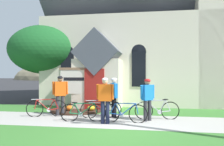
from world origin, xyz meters
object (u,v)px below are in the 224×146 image
(bicycle_yellow, at_px, (101,109))
(bicycle_orange, at_px, (83,112))
(bicycle_black, at_px, (47,108))
(cyclist_in_green_jersey, at_px, (147,96))
(cyclist_in_white_jersey, at_px, (60,92))
(yard_deciduous_tree, at_px, (46,50))
(church_sign, at_px, (78,82))
(bicycle_blue, at_px, (124,113))
(cyclist_in_orange_jersey, at_px, (114,94))
(bicycle_silver, at_px, (157,110))
(cyclist_in_blue_jersey, at_px, (105,97))

(bicycle_yellow, bearing_deg, bicycle_orange, -124.24)
(bicycle_black, height_order, cyclist_in_green_jersey, cyclist_in_green_jersey)
(bicycle_yellow, distance_m, bicycle_black, 2.39)
(cyclist_in_white_jersey, distance_m, yard_deciduous_tree, 5.31)
(yard_deciduous_tree, bearing_deg, bicycle_orange, -52.84)
(cyclist_in_green_jersey, bearing_deg, bicycle_yellow, 171.22)
(church_sign, relative_size, bicycle_blue, 1.21)
(cyclist_in_white_jersey, distance_m, cyclist_in_green_jersey, 3.91)
(bicycle_black, height_order, yard_deciduous_tree, yard_deciduous_tree)
(bicycle_yellow, xyz_separation_m, bicycle_black, (-2.39, -0.05, 0.00))
(bicycle_blue, relative_size, cyclist_in_green_jersey, 1.07)
(bicycle_blue, distance_m, cyclist_in_orange_jersey, 1.26)
(bicycle_silver, height_order, yard_deciduous_tree, yard_deciduous_tree)
(bicycle_orange, bearing_deg, bicycle_yellow, 55.76)
(bicycle_silver, distance_m, yard_deciduous_tree, 8.56)
(bicycle_silver, bearing_deg, bicycle_yellow, -177.00)
(church_sign, distance_m, cyclist_in_white_jersey, 1.54)
(cyclist_in_green_jersey, bearing_deg, bicycle_black, 176.74)
(cyclist_in_blue_jersey, bearing_deg, cyclist_in_green_jersey, 27.39)
(yard_deciduous_tree, bearing_deg, bicycle_blue, -42.82)
(cyclist_in_orange_jersey, relative_size, cyclist_in_blue_jersey, 0.98)
(bicycle_blue, bearing_deg, cyclist_in_orange_jersey, 119.12)
(bicycle_yellow, bearing_deg, cyclist_in_green_jersey, -8.78)
(bicycle_black, relative_size, cyclist_in_white_jersey, 0.94)
(yard_deciduous_tree, bearing_deg, bicycle_yellow, -44.41)
(bicycle_yellow, bearing_deg, church_sign, 131.26)
(cyclist_in_white_jersey, distance_m, cyclist_in_blue_jersey, 2.74)
(cyclist_in_orange_jersey, distance_m, yard_deciduous_tree, 6.92)
(bicycle_black, relative_size, bicycle_silver, 0.91)
(yard_deciduous_tree, bearing_deg, cyclist_in_white_jersey, -57.69)
(church_sign, relative_size, bicycle_orange, 1.24)
(church_sign, relative_size, cyclist_in_green_jersey, 1.30)
(bicycle_blue, relative_size, yard_deciduous_tree, 0.37)
(church_sign, relative_size, bicycle_silver, 1.20)
(cyclist_in_blue_jersey, xyz_separation_m, cyclist_in_green_jersey, (1.53, 0.79, -0.04))
(bicycle_yellow, xyz_separation_m, yard_deciduous_tree, (-4.50, 4.41, 2.96))
(bicycle_silver, height_order, cyclist_in_orange_jersey, cyclist_in_orange_jersey)
(bicycle_orange, bearing_deg, cyclist_in_green_jersey, 11.66)
(bicycle_blue, bearing_deg, cyclist_in_blue_jersey, -150.94)
(bicycle_blue, bearing_deg, bicycle_orange, -177.16)
(cyclist_in_white_jersey, bearing_deg, cyclist_in_blue_jersey, -31.93)
(cyclist_in_orange_jersey, bearing_deg, bicycle_blue, -60.88)
(bicycle_orange, height_order, cyclist_in_white_jersey, cyclist_in_white_jersey)
(bicycle_black, relative_size, cyclist_in_green_jersey, 0.99)
(bicycle_orange, xyz_separation_m, bicycle_blue, (1.59, 0.08, 0.01))
(bicycle_silver, xyz_separation_m, cyclist_in_white_jersey, (-4.24, 0.24, 0.66))
(bicycle_silver, bearing_deg, cyclist_in_orange_jersey, 176.28)
(church_sign, height_order, yard_deciduous_tree, yard_deciduous_tree)
(bicycle_yellow, xyz_separation_m, cyclist_in_orange_jersey, (0.50, 0.24, 0.61))
(bicycle_yellow, relative_size, bicycle_blue, 0.95)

